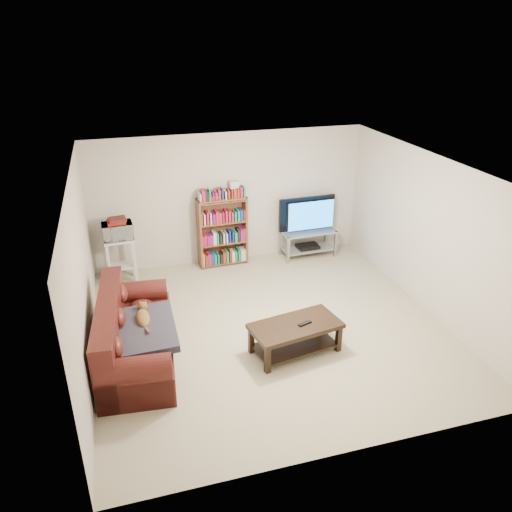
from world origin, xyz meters
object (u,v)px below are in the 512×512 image
object	(u,v)px
sofa	(131,339)
coffee_table	(295,332)
tv_stand	(308,239)
bookshelf	(222,231)

from	to	relation	value
sofa	coffee_table	world-z (taller)	sofa
tv_stand	bookshelf	world-z (taller)	bookshelf
sofa	bookshelf	bearing A→B (deg)	59.48
coffee_table	sofa	bearing A→B (deg)	158.65
coffee_table	tv_stand	bearing A→B (deg)	55.51
sofa	coffee_table	bearing A→B (deg)	-6.37
tv_stand	sofa	bearing A→B (deg)	-147.08
sofa	bookshelf	distance (m)	3.13
sofa	tv_stand	bearing A→B (deg)	40.26
tv_stand	bookshelf	xyz separation A→B (m)	(-1.65, 0.09, 0.32)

